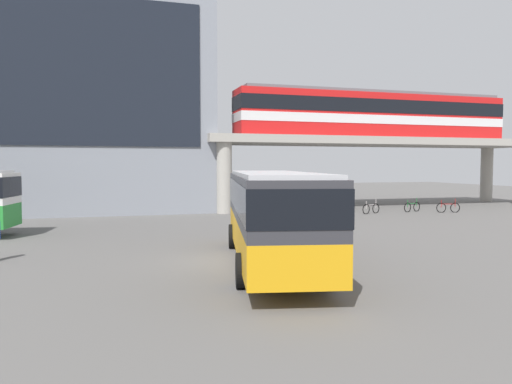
{
  "coord_description": "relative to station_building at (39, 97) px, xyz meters",
  "views": [
    {
      "loc": [
        -3.6,
        -17.01,
        3.45
      ],
      "look_at": [
        2.81,
        4.74,
        2.2
      ],
      "focal_mm": 33.91,
      "sensor_mm": 36.0,
      "label": 1
    }
  ],
  "objects": [
    {
      "name": "elevated_platform",
      "position": [
        26.56,
        -5.61,
        -3.95
      ],
      "size": [
        29.12,
        5.87,
        5.71
      ],
      "color": "#ADA89E",
      "rests_on": "ground_plane"
    },
    {
      "name": "bicycle_green",
      "position": [
        26.92,
        -10.52,
        -8.44
      ],
      "size": [
        1.72,
        0.6,
        1.04
      ],
      "color": "black",
      "rests_on": "ground_plane"
    },
    {
      "name": "train",
      "position": [
        26.44,
        -5.61,
        -1.12
      ],
      "size": [
        23.61,
        2.96,
        3.84
      ],
      "color": "red",
      "rests_on": "elevated_platform"
    },
    {
      "name": "bicycle_silver",
      "position": [
        23.26,
        -10.9,
        -8.44
      ],
      "size": [
        1.7,
        0.66,
        1.04
      ],
      "color": "black",
      "rests_on": "ground_plane"
    },
    {
      "name": "bicycle_red",
      "position": [
        29.12,
        -11.76,
        -8.44
      ],
      "size": [
        1.76,
        0.45,
        1.04
      ],
      "color": "black",
      "rests_on": "ground_plane"
    },
    {
      "name": "bus_main",
      "position": [
        10.81,
        -25.9,
        -6.81
      ],
      "size": [
        4.69,
        11.32,
        3.22
      ],
      "color": "orange",
      "rests_on": "ground_plane"
    },
    {
      "name": "bicycle_black",
      "position": [
        19.28,
        -10.57,
        -8.44
      ],
      "size": [
        1.7,
        0.68,
        1.04
      ],
      "color": "black",
      "rests_on": "ground_plane"
    },
    {
      "name": "ground_plane",
      "position": [
        9.19,
        -14.63,
        -8.8
      ],
      "size": [
        120.0,
        120.0,
        0.0
      ],
      "primitive_type": "plane",
      "color": "#605E5B"
    },
    {
      "name": "station_building",
      "position": [
        0.0,
        0.0,
        0.0
      ],
      "size": [
        25.51,
        15.44,
        17.59
      ],
      "color": "gray",
      "rests_on": "ground_plane"
    }
  ]
}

